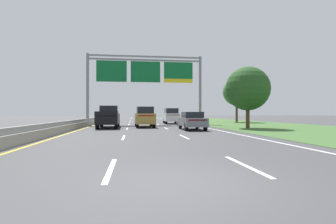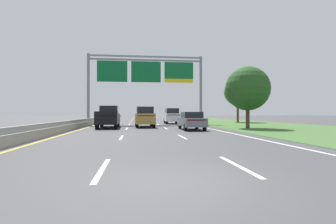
# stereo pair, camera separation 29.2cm
# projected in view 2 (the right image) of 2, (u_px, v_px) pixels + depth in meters

# --- Properties ---
(ground_plane) EXTENTS (220.00, 220.00, 0.00)m
(ground_plane) POSITION_uv_depth(u_px,v_px,m) (143.00, 123.00, 40.34)
(ground_plane) COLOR #3D3D3F
(lane_striping) EXTENTS (11.96, 106.00, 0.01)m
(lane_striping) POSITION_uv_depth(u_px,v_px,m) (143.00, 123.00, 39.88)
(lane_striping) COLOR white
(lane_striping) RESTS_ON ground
(grass_verge_right) EXTENTS (14.00, 110.00, 0.02)m
(grass_verge_right) POSITION_uv_depth(u_px,v_px,m) (230.00, 122.00, 42.01)
(grass_verge_right) COLOR #3D602D
(grass_verge_right) RESTS_ON ground
(median_barrier_concrete) EXTENTS (0.60, 110.00, 0.85)m
(median_barrier_concrete) POSITION_uv_depth(u_px,v_px,m) (99.00, 120.00, 39.55)
(median_barrier_concrete) COLOR gray
(median_barrier_concrete) RESTS_ON ground
(overhead_sign_gantry) EXTENTS (15.06, 0.42, 9.10)m
(overhead_sign_gantry) POSITION_uv_depth(u_px,v_px,m) (146.00, 75.00, 34.29)
(overhead_sign_gantry) COLOR gray
(overhead_sign_gantry) RESTS_ON ground
(pickup_truck_black) EXTENTS (2.08, 5.43, 2.20)m
(pickup_truck_black) POSITION_uv_depth(u_px,v_px,m) (108.00, 117.00, 25.89)
(pickup_truck_black) COLOR black
(pickup_truck_black) RESTS_ON ground
(car_gold_centre_lane_suv) EXTENTS (2.02, 4.75, 2.11)m
(car_gold_centre_lane_suv) POSITION_uv_depth(u_px,v_px,m) (145.00, 117.00, 27.39)
(car_gold_centre_lane_suv) COLOR #A38438
(car_gold_centre_lane_suv) RESTS_ON ground
(car_white_right_lane_suv) EXTENTS (2.03, 4.75, 2.11)m
(car_white_right_lane_suv) POSITION_uv_depth(u_px,v_px,m) (172.00, 116.00, 36.21)
(car_white_right_lane_suv) COLOR silver
(car_white_right_lane_suv) RESTS_ON ground
(car_grey_right_lane_sedan) EXTENTS (1.88, 4.42, 1.57)m
(car_grey_right_lane_sedan) POSITION_uv_depth(u_px,v_px,m) (192.00, 120.00, 23.01)
(car_grey_right_lane_sedan) COLOR slate
(car_grey_right_lane_sedan) RESTS_ON ground
(roadside_tree_near) EXTENTS (4.24, 4.24, 5.95)m
(roadside_tree_near) POSITION_uv_depth(u_px,v_px,m) (248.00, 89.00, 25.25)
(roadside_tree_near) COLOR #4C3823
(roadside_tree_near) RESTS_ON ground
(roadside_tree_mid) EXTENTS (4.35, 4.35, 7.02)m
(roadside_tree_mid) POSITION_uv_depth(u_px,v_px,m) (238.00, 92.00, 41.80)
(roadside_tree_mid) COLOR #4C3823
(roadside_tree_mid) RESTS_ON ground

